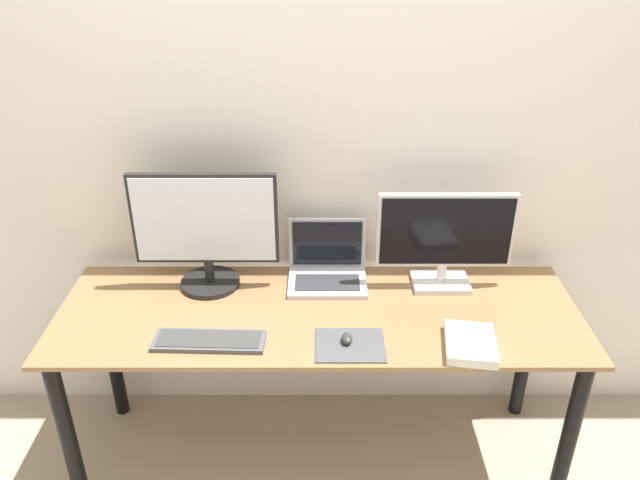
{
  "coord_description": "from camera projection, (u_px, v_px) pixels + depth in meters",
  "views": [
    {
      "loc": [
        0.01,
        -1.55,
        2.01
      ],
      "look_at": [
        0.01,
        0.42,
        0.95
      ],
      "focal_mm": 35.0,
      "sensor_mm": 36.0,
      "label": 1
    }
  ],
  "objects": [
    {
      "name": "mouse",
      "position": [
        346.0,
        338.0,
        2.08
      ],
      "size": [
        0.04,
        0.06,
        0.03
      ],
      "color": "#333333",
      "rests_on": "mousepad"
    },
    {
      "name": "monitor_left",
      "position": [
        204.0,
        230.0,
        2.3
      ],
      "size": [
        0.54,
        0.23,
        0.46
      ],
      "color": "black",
      "rests_on": "desk"
    },
    {
      "name": "mousepad",
      "position": [
        349.0,
        345.0,
        2.07
      ],
      "size": [
        0.23,
        0.18,
        0.0
      ],
      "color": "#47474C",
      "rests_on": "desk"
    },
    {
      "name": "laptop",
      "position": [
        326.0,
        266.0,
        2.42
      ],
      "size": [
        0.3,
        0.23,
        0.23
      ],
      "color": "silver",
      "rests_on": "desk"
    },
    {
      "name": "wall_back",
      "position": [
        317.0,
        136.0,
        2.33
      ],
      "size": [
        7.0,
        0.05,
        2.5
      ],
      "color": "silver",
      "rests_on": "ground_plane"
    },
    {
      "name": "desk",
      "position": [
        317.0,
        337.0,
        2.31
      ],
      "size": [
        1.89,
        0.63,
        0.72
      ],
      "color": "olive",
      "rests_on": "ground_plane"
    },
    {
      "name": "monitor_right",
      "position": [
        444.0,
        238.0,
        2.31
      ],
      "size": [
        0.51,
        0.15,
        0.38
      ],
      "color": "silver",
      "rests_on": "desk"
    },
    {
      "name": "keyboard",
      "position": [
        208.0,
        341.0,
        2.08
      ],
      "size": [
        0.38,
        0.13,
        0.02
      ],
      "color": "#4C4C51",
      "rests_on": "desk"
    },
    {
      "name": "book",
      "position": [
        469.0,
        344.0,
        2.05
      ],
      "size": [
        0.19,
        0.23,
        0.03
      ],
      "color": "silver",
      "rests_on": "desk"
    }
  ]
}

